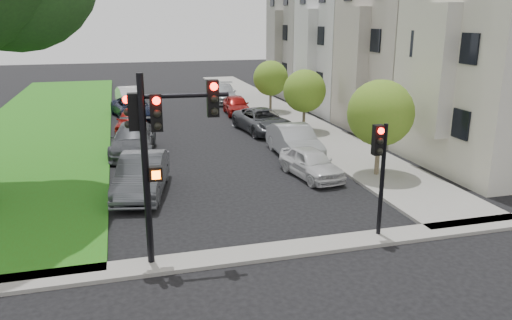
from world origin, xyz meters
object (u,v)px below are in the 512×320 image
object	(u,v)px
car_parked_7	(131,121)
car_parked_9	(129,96)
car_parked_0	(311,163)
car_parked_5	(142,175)
car_parked_1	(294,141)
small_tree_b	(305,91)
small_tree_a	(380,113)
traffic_signal_main	(160,136)
traffic_signal_secondary	(380,160)
car_parked_4	(224,94)
car_parked_2	(262,121)
car_parked_8	(134,108)
car_parked_3	(236,105)
car_parked_6	(133,139)
small_tree_c	(271,78)

from	to	relation	value
car_parked_7	car_parked_9	xyz separation A→B (m)	(0.17, 9.60, 0.06)
car_parked_0	car_parked_5	size ratio (longest dim) A/B	0.80
car_parked_1	small_tree_b	bearing A→B (deg)	65.33
small_tree_b	car_parked_1	size ratio (longest dim) A/B	0.80
small_tree_a	traffic_signal_main	distance (m)	11.12
small_tree_b	traffic_signal_secondary	xyz separation A→B (m)	(-3.10, -14.57, 0.03)
small_tree_b	car_parked_0	distance (m)	8.91
small_tree_a	small_tree_b	bearing A→B (deg)	90.00
car_parked_4	small_tree_b	bearing A→B (deg)	-69.91
small_tree_a	car_parked_9	world-z (taller)	small_tree_a
small_tree_b	car_parked_2	size ratio (longest dim) A/B	0.75
traffic_signal_main	traffic_signal_secondary	distance (m)	6.58
car_parked_8	traffic_signal_secondary	bearing A→B (deg)	-84.08
car_parked_3	car_parked_7	xyz separation A→B (m)	(-7.43, -3.71, -0.01)
car_parked_1	car_parked_4	world-z (taller)	car_parked_1
car_parked_0	car_parked_2	size ratio (longest dim) A/B	0.75
car_parked_2	car_parked_6	xyz separation A→B (m)	(-7.67, -3.05, 0.04)
car_parked_5	car_parked_8	size ratio (longest dim) A/B	0.93
small_tree_a	car_parked_1	size ratio (longest dim) A/B	0.89
traffic_signal_secondary	car_parked_6	world-z (taller)	traffic_signal_secondary
small_tree_c	car_parked_9	size ratio (longest dim) A/B	0.86
small_tree_c	car_parked_0	bearing A→B (deg)	-100.46
car_parked_5	traffic_signal_main	bearing A→B (deg)	-75.33
car_parked_3	car_parked_7	bearing A→B (deg)	-149.81
small_tree_c	traffic_signal_main	world-z (taller)	traffic_signal_main
car_parked_9	car_parked_3	bearing A→B (deg)	-48.12
small_tree_c	car_parked_7	xyz separation A→B (m)	(-9.95, -3.69, -1.83)
car_parked_7	car_parked_2	bearing A→B (deg)	-7.16
traffic_signal_main	car_parked_0	bearing A→B (deg)	42.67
traffic_signal_secondary	car_parked_1	size ratio (longest dim) A/B	0.77
traffic_signal_secondary	car_parked_3	bearing A→B (deg)	88.47
small_tree_b	traffic_signal_main	bearing A→B (deg)	-123.41
small_tree_a	car_parked_6	world-z (taller)	small_tree_a
small_tree_b	car_parked_2	xyz separation A→B (m)	(-2.34, 0.82, -1.81)
traffic_signal_main	car_parked_6	bearing A→B (deg)	92.01
car_parked_0	car_parked_3	xyz separation A→B (m)	(0.25, 15.08, 0.03)
traffic_signal_main	car_parked_0	world-z (taller)	traffic_signal_main
traffic_signal_main	traffic_signal_secondary	world-z (taller)	traffic_signal_main
small_tree_a	car_parked_7	xyz separation A→B (m)	(-9.95, 12.06, -2.14)
car_parked_9	car_parked_4	bearing A→B (deg)	-12.81
car_parked_0	car_parked_9	bearing A→B (deg)	100.13
car_parked_2	car_parked_7	xyz separation A→B (m)	(-7.61, 2.30, -0.04)
small_tree_b	car_parked_7	distance (m)	10.59
car_parked_3	small_tree_c	bearing A→B (deg)	3.14
car_parked_1	car_parked_5	xyz separation A→B (m)	(-7.55, -3.60, -0.00)
small_tree_a	small_tree_c	size ratio (longest dim) A/B	1.12
small_tree_c	car_parked_8	distance (m)	9.83
traffic_signal_main	car_parked_5	distance (m)	6.68
small_tree_a	car_parked_0	distance (m)	3.59
small_tree_c	traffic_signal_secondary	xyz separation A→B (m)	(-3.10, -21.37, 0.05)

